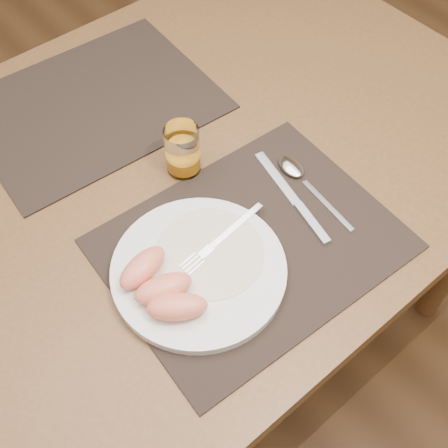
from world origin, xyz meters
TOP-DOWN VIEW (x-y plane):
  - ground at (0.00, 0.00)m, footprint 5.00×5.00m
  - table at (0.00, 0.00)m, footprint 1.40×0.90m
  - placemat_near at (0.02, -0.22)m, footprint 0.47×0.37m
  - placemat_far at (0.00, 0.22)m, footprint 0.47×0.38m
  - plate at (-0.08, -0.21)m, footprint 0.27×0.27m
  - plate_dressing at (-0.05, -0.20)m, footprint 0.17×0.17m
  - fork at (-0.03, -0.19)m, footprint 0.18×0.04m
  - knife at (0.13, -0.21)m, footprint 0.06×0.22m
  - spoon at (0.18, -0.16)m, footprint 0.04×0.19m
  - juice_glass at (0.04, -0.02)m, footprint 0.06×0.06m
  - grapefruit_wedges at (-0.15, -0.21)m, footprint 0.10×0.16m

SIDE VIEW (x-z plane):
  - ground at x=0.00m, z-range 0.00..0.00m
  - table at x=0.00m, z-range 0.29..1.04m
  - placemat_near at x=0.02m, z-range 0.75..0.75m
  - placemat_far at x=0.00m, z-range 0.75..0.75m
  - knife at x=0.13m, z-range 0.75..0.76m
  - spoon at x=0.18m, z-range 0.75..0.77m
  - plate at x=-0.08m, z-range 0.75..0.77m
  - plate_dressing at x=-0.05m, z-range 0.77..0.77m
  - fork at x=-0.03m, z-range 0.77..0.77m
  - grapefruit_wedges at x=-0.15m, z-range 0.77..0.81m
  - juice_glass at x=0.04m, z-range 0.75..0.84m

